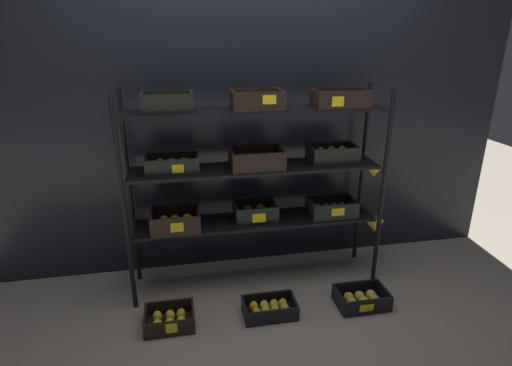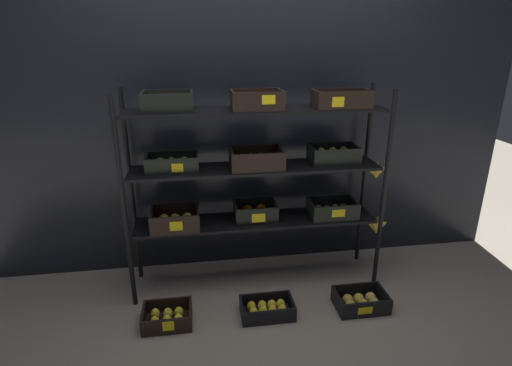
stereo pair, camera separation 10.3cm
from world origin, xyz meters
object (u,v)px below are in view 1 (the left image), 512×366
crate_ground_lemon (170,320)px  crate_ground_left_lemon (270,309)px  display_rack (257,168)px  crate_ground_apple_gold (361,299)px

crate_ground_lemon → crate_ground_left_lemon: size_ratio=0.89×
display_rack → crate_ground_lemon: display_rack is taller
crate_ground_left_lemon → crate_ground_lemon: bearing=179.0°
crate_ground_apple_gold → crate_ground_left_lemon: bearing=178.5°
display_rack → crate_ground_lemon: 1.16m
display_rack → crate_ground_left_lemon: bearing=-89.4°
crate_ground_left_lemon → crate_ground_apple_gold: bearing=-1.5°
crate_ground_left_lemon → crate_ground_apple_gold: size_ratio=1.02×
display_rack → crate_ground_apple_gold: size_ratio=5.48×
display_rack → crate_ground_lemon: (-0.66, -0.42, -0.86)m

